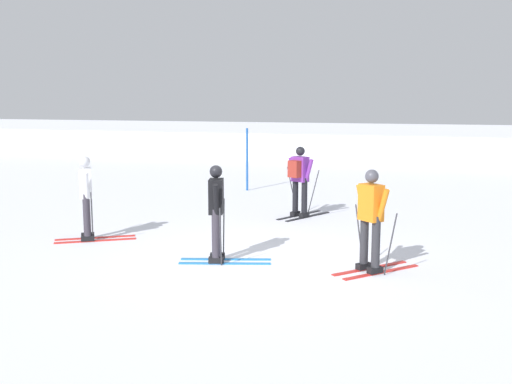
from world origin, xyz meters
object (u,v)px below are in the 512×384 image
(skier_white, at_px, (86,196))
(trail_marker_pole, at_px, (247,159))
(skier_black, at_px, (217,211))
(skier_purple, at_px, (299,178))
(skier_orange, at_px, (371,218))

(skier_white, height_order, trail_marker_pole, trail_marker_pole)
(skier_black, relative_size, skier_purple, 1.00)
(skier_purple, relative_size, trail_marker_pole, 0.89)
(skier_black, relative_size, trail_marker_pole, 0.89)
(skier_white, bearing_deg, skier_purple, 45.41)
(skier_orange, xyz_separation_m, trail_marker_pole, (-4.71, 8.01, 0.05))
(skier_white, bearing_deg, trail_marker_pole, 82.16)
(skier_orange, bearing_deg, skier_purple, 117.21)
(skier_orange, height_order, trail_marker_pole, trail_marker_pole)
(skier_black, height_order, skier_orange, same)
(skier_black, bearing_deg, trail_marker_pole, 104.27)
(skier_orange, relative_size, skier_white, 1.00)
(skier_orange, bearing_deg, skier_black, -176.83)
(skier_black, distance_m, skier_white, 3.19)
(skier_white, xyz_separation_m, trail_marker_pole, (1.01, 7.37, 0.05))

